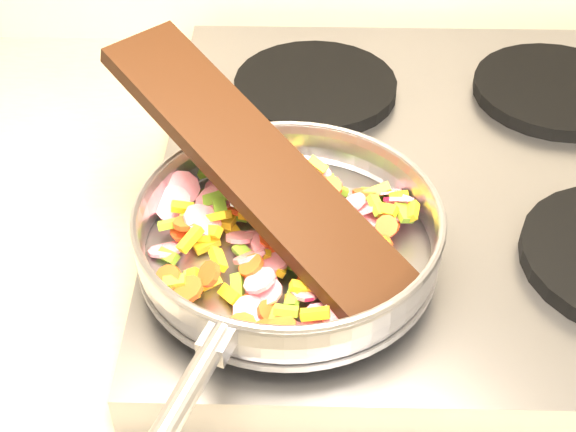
{
  "coord_description": "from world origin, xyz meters",
  "views": [
    {
      "loc": [
        -0.85,
        1.0,
        1.45
      ],
      "look_at": [
        -0.87,
        1.52,
        1.0
      ],
      "focal_mm": 50.0,
      "sensor_mm": 36.0,
      "label": 1
    }
  ],
  "objects": [
    {
      "name": "cooktop",
      "position": [
        -0.7,
        1.67,
        0.92
      ],
      "size": [
        0.6,
        0.6,
        0.04
      ],
      "primitive_type": "cube",
      "color": "#939399",
      "rests_on": "counter_top"
    },
    {
      "name": "grate_fl",
      "position": [
        -0.84,
        1.52,
        0.95
      ],
      "size": [
        0.19,
        0.19,
        0.02
      ],
      "primitive_type": "cylinder",
      "color": "black",
      "rests_on": "cooktop"
    },
    {
      "name": "grate_bl",
      "position": [
        -0.84,
        1.81,
        0.95
      ],
      "size": [
        0.19,
        0.19,
        0.02
      ],
      "primitive_type": "cylinder",
      "color": "black",
      "rests_on": "cooktop"
    },
    {
      "name": "grate_br",
      "position": [
        -0.56,
        1.81,
        0.95
      ],
      "size": [
        0.19,
        0.19,
        0.02
      ],
      "primitive_type": "cylinder",
      "color": "black",
      "rests_on": "cooktop"
    },
    {
      "name": "saute_pan",
      "position": [
        -0.87,
        1.51,
        0.98
      ],
      "size": [
        0.3,
        0.46,
        0.05
      ],
      "rotation": [
        0.0,
        0.0,
        -0.35
      ],
      "color": "#9E9EA5",
      "rests_on": "grate_fl"
    },
    {
      "name": "vegetable_heap",
      "position": [
        -0.87,
        1.52,
        0.98
      ],
      "size": [
        0.25,
        0.26,
        0.05
      ],
      "color": "#6EA626",
      "rests_on": "saute_pan"
    },
    {
      "name": "wooden_spatula",
      "position": [
        -0.9,
        1.54,
        1.03
      ],
      "size": [
        0.28,
        0.28,
        0.12
      ],
      "primitive_type": "cube",
      "rotation": [
        0.0,
        -0.32,
        2.36
      ],
      "color": "black",
      "rests_on": "saute_pan"
    }
  ]
}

